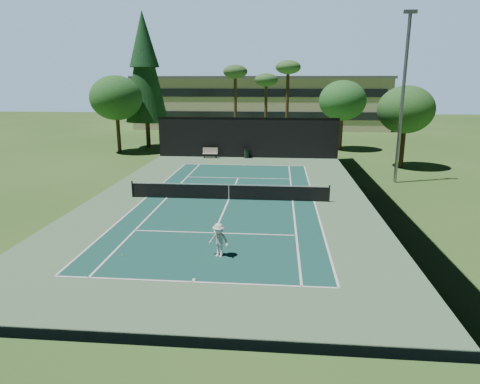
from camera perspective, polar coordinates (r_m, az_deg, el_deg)
The scene contains 22 objects.
ground at distance 27.74m, azimuth -1.50°, elevation -1.01°, with size 160.00×160.00×0.00m, color #335B22.
apron_slab at distance 27.74m, azimuth -1.50°, elevation -1.00°, with size 18.00×32.00×0.01m, color #577C57.
court_surface at distance 27.74m, azimuth -1.50°, elevation -0.99°, with size 10.97×23.77×0.01m, color #174C43.
court_lines at distance 27.74m, azimuth -1.50°, elevation -0.97°, with size 11.07×23.87×0.01m.
tennis_net at distance 27.60m, azimuth -1.50°, elevation 0.10°, with size 12.90×0.10×1.10m.
fence at distance 27.34m, azimuth -1.51°, elevation 3.08°, with size 18.04×32.05×4.03m.
player at distance 18.64m, azimuth -2.84°, elevation -6.43°, with size 0.98×0.56×1.52m, color white.
tennis_ball_a at distance 19.61m, azimuth -15.42°, elevation -8.15°, with size 0.07×0.07×0.07m, color #C7E032.
tennis_ball_b at distance 31.46m, azimuth -8.46°, elevation 0.77°, with size 0.08×0.08×0.08m, color #D4F637.
tennis_ball_c at distance 30.42m, azimuth 4.40°, elevation 0.40°, with size 0.06×0.06×0.06m, color #D4EA35.
tennis_ball_d at distance 34.03m, azimuth -9.79°, elevation 1.75°, with size 0.08×0.08×0.08m, color #BADC32.
park_bench at distance 43.13m, azimuth -4.00°, elevation 5.28°, with size 1.50×0.45×1.02m.
trash_bin at distance 42.95m, azimuth 0.88°, elevation 5.18°, with size 0.56×0.56×0.95m.
pine_tree at distance 50.90m, azimuth -12.65°, elevation 16.55°, with size 4.80×4.80×15.00m.
palm_a at distance 50.82m, azimuth -0.63°, elevation 15.34°, with size 2.80×2.80×9.32m.
palm_b at distance 52.58m, azimuth 3.52°, elevation 14.38°, with size 2.80×2.80×8.42m.
palm_c at distance 49.57m, azimuth 6.43°, elevation 15.76°, with size 2.80×2.80×9.77m.
decid_tree_a at distance 49.07m, azimuth 13.51°, elevation 11.76°, with size 5.12×5.12×7.62m.
decid_tree_b at distance 40.12m, azimuth 21.24°, elevation 10.18°, with size 4.80×4.80×7.14m.
decid_tree_c at distance 47.76m, azimuth -16.20°, elevation 11.94°, with size 5.44×5.44×8.09m.
campus_building at distance 72.67m, azimuth 2.77°, elevation 11.92°, with size 40.50×12.50×8.30m.
light_pole at distance 33.75m, azimuth 20.88°, elevation 11.94°, with size 0.90×0.25×12.22m.
Camera 1 is at (3.14, -26.55, 7.39)m, focal length 32.00 mm.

